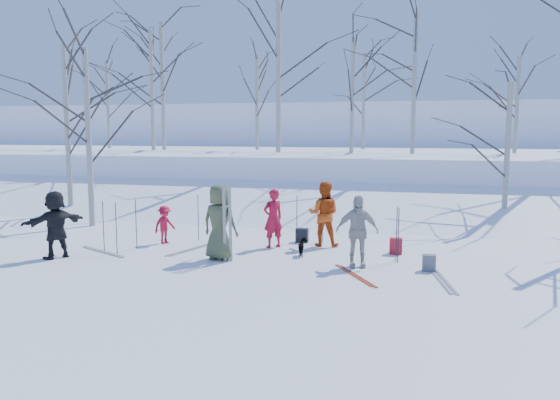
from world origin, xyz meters
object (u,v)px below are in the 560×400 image
(skier_redor_behind, at_px, (324,214))
(skier_grey_west, at_px, (55,224))
(backpack_dark, at_px, (302,235))
(skier_cream_east, at_px, (357,231))
(dog, at_px, (303,247))
(skier_red_seated, at_px, (165,225))
(backpack_red, at_px, (396,246))
(backpack_grey, at_px, (429,263))
(skier_olive_center, at_px, (220,222))
(skier_red_north, at_px, (273,218))

(skier_redor_behind, xyz_separation_m, skier_grey_west, (-6.25, -3.09, -0.04))
(skier_grey_west, xyz_separation_m, backpack_dark, (5.57, 3.40, -0.65))
(skier_cream_east, distance_m, dog, 1.74)
(skier_red_seated, relative_size, backpack_red, 2.56)
(backpack_grey, xyz_separation_m, backpack_dark, (-3.47, 2.44, 0.01))
(skier_red_seated, bearing_deg, backpack_red, -62.77)
(skier_red_seated, relative_size, backpack_grey, 2.83)
(skier_olive_center, height_order, backpack_red, skier_olive_center)
(skier_red_seated, relative_size, backpack_dark, 2.69)
(skier_redor_behind, bearing_deg, skier_red_seated, 8.98)
(skier_red_north, bearing_deg, skier_redor_behind, 158.08)
(skier_red_seated, xyz_separation_m, backpack_grey, (7.19, -1.32, -0.35))
(backpack_dark, bearing_deg, backpack_grey, -35.11)
(backpack_grey, bearing_deg, skier_redor_behind, 142.62)
(skier_red_seated, height_order, backpack_grey, skier_red_seated)
(skier_olive_center, height_order, backpack_grey, skier_olive_center)
(backpack_grey, bearing_deg, skier_red_north, 158.79)
(skier_cream_east, xyz_separation_m, dog, (-1.44, 0.75, -0.62))
(dog, bearing_deg, skier_cream_east, 140.01)
(dog, bearing_deg, skier_redor_behind, -114.66)
(skier_grey_west, relative_size, dog, 3.19)
(backpack_red, bearing_deg, skier_redor_behind, 164.55)
(backpack_red, distance_m, backpack_dark, 2.80)
(skier_red_seated, distance_m, backpack_grey, 7.32)
(skier_cream_east, height_order, backpack_grey, skier_cream_east)
(skier_cream_east, relative_size, backpack_dark, 4.23)
(skier_grey_west, bearing_deg, skier_olive_center, 131.42)
(backpack_grey, bearing_deg, skier_grey_west, -173.95)
(skier_grey_west, xyz_separation_m, backpack_red, (8.24, 2.54, -0.64))
(skier_grey_west, bearing_deg, backpack_grey, 125.56)
(skier_red_north, height_order, skier_red_seated, skier_red_north)
(skier_red_seated, bearing_deg, dog, -72.99)
(skier_olive_center, xyz_separation_m, skier_grey_west, (-4.03, -0.85, -0.09))
(skier_red_seated, bearing_deg, backpack_grey, -75.53)
(skier_olive_center, relative_size, skier_cream_east, 1.11)
(backpack_red, bearing_deg, backpack_dark, 162.24)
(dog, bearing_deg, skier_red_north, -52.27)
(skier_red_seated, distance_m, dog, 4.16)
(skier_red_north, height_order, skier_cream_east, skier_cream_east)
(skier_red_north, bearing_deg, skier_red_seated, -39.67)
(skier_red_seated, height_order, skier_grey_west, skier_grey_west)
(backpack_dark, bearing_deg, backpack_red, -17.76)
(skier_olive_center, xyz_separation_m, skier_cream_east, (3.37, 0.12, -0.09))
(skier_olive_center, height_order, dog, skier_olive_center)
(backpack_red, bearing_deg, skier_red_north, 179.89)
(skier_red_seated, relative_size, skier_grey_west, 0.63)
(skier_redor_behind, distance_m, dog, 1.56)
(skier_redor_behind, bearing_deg, backpack_dark, -25.69)
(dog, bearing_deg, backpack_grey, 153.58)
(skier_red_north, relative_size, dog, 3.02)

